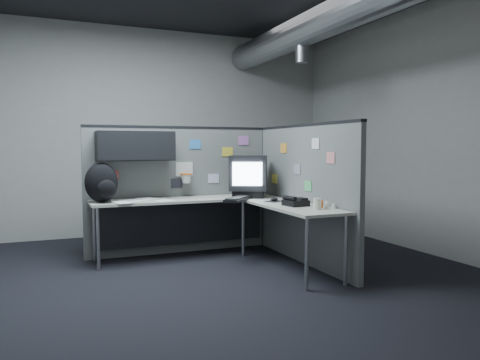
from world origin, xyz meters
name	(u,v)px	position (x,y,z in m)	size (l,w,h in m)	color
room	(270,79)	(0.56, 0.00, 2.10)	(5.62, 5.62, 3.22)	black
partition_back	(169,176)	(-0.25, 1.23, 1.00)	(2.44, 0.42, 1.63)	#5B5E5C
partition_right	(303,193)	(1.10, 0.22, 0.82)	(0.07, 2.23, 1.63)	#5B5E5C
desk	(213,210)	(0.15, 0.70, 0.61)	(2.31, 2.11, 0.73)	#B1AFA0
monitor	(248,176)	(0.68, 0.87, 1.00)	(0.62, 0.62, 0.53)	black
keyboard	(238,199)	(0.39, 0.52, 0.75)	(0.47, 0.48, 0.04)	black
mouse	(274,200)	(0.75, 0.28, 0.74)	(0.25, 0.23, 0.04)	black
phone	(295,202)	(0.78, -0.17, 0.77)	(0.24, 0.26, 0.11)	black
bottles	(326,205)	(0.97, -0.47, 0.76)	(0.14, 0.15, 0.08)	silver
cup	(317,204)	(0.85, -0.50, 0.79)	(0.08, 0.08, 0.11)	silver
papers	(143,200)	(-0.65, 0.94, 0.74)	(0.75, 0.58, 0.01)	white
backpack	(102,183)	(-1.11, 0.96, 0.95)	(0.39, 0.36, 0.46)	black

